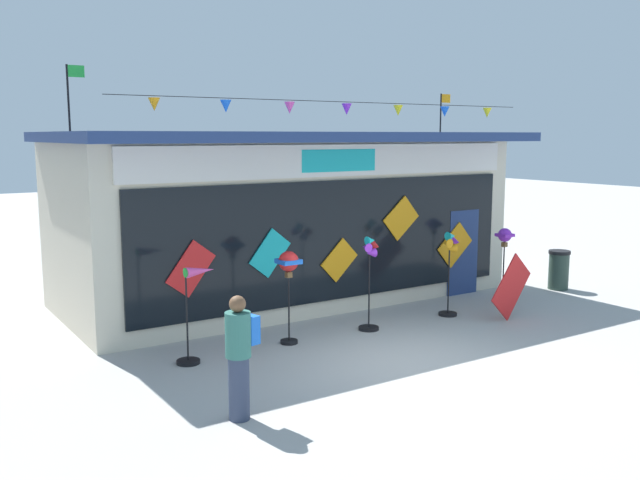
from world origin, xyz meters
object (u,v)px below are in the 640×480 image
object	(u,v)px
person_near_camera	(240,354)
wind_spinner_center_right	(450,260)
display_kite_on_ground	(511,287)
wind_spinner_left	(289,270)
wind_spinner_right	(504,250)
kite_shop_building	(287,215)
wind_spinner_center_left	(370,272)
trash_bin	(559,270)
wind_spinner_far_left	(195,303)

from	to	relation	value
person_near_camera	wind_spinner_center_right	bearing A→B (deg)	97.43
display_kite_on_ground	wind_spinner_left	bearing A→B (deg)	167.89
wind_spinner_right	display_kite_on_ground	distance (m)	1.42
kite_shop_building	display_kite_on_ground	xyz separation A→B (m)	(2.83, -4.21, -1.26)
wind_spinner_center_left	person_near_camera	size ratio (longest dim) A/B	1.10
trash_bin	display_kite_on_ground	world-z (taller)	display_kite_on_ground
wind_spinner_left	display_kite_on_ground	distance (m)	4.85
display_kite_on_ground	kite_shop_building	bearing A→B (deg)	123.87
wind_spinner_right	person_near_camera	bearing A→B (deg)	-162.07
wind_spinner_far_left	wind_spinner_center_right	distance (m)	5.60
kite_shop_building	wind_spinner_center_left	distance (m)	3.41
wind_spinner_center_left	display_kite_on_ground	distance (m)	3.12
trash_bin	wind_spinner_left	bearing A→B (deg)	-178.23
wind_spinner_center_right	wind_spinner_right	bearing A→B (deg)	4.57
person_near_camera	wind_spinner_center_left	bearing A→B (deg)	107.18
wind_spinner_center_right	trash_bin	xyz separation A→B (m)	(4.03, 0.40, -0.70)
wind_spinner_center_right	person_near_camera	xyz separation A→B (m)	(-6.04, -2.39, -0.30)
wind_spinner_left	wind_spinner_right	xyz separation A→B (m)	(5.55, -0.02, -0.14)
person_near_camera	trash_bin	xyz separation A→B (m)	(10.07, 2.79, -0.40)
wind_spinner_right	wind_spinner_far_left	bearing A→B (deg)	-179.73
kite_shop_building	wind_spinner_center_right	bearing A→B (deg)	-60.37
kite_shop_building	wind_spinner_left	bearing A→B (deg)	-120.27
kite_shop_building	display_kite_on_ground	world-z (taller)	kite_shop_building
kite_shop_building	person_near_camera	world-z (taller)	kite_shop_building
person_near_camera	display_kite_on_ground	bearing A→B (deg)	88.37
person_near_camera	display_kite_on_ground	xyz separation A→B (m)	(6.96, 1.54, -0.22)
wind_spinner_center_left	wind_spinner_left	bearing A→B (deg)	176.29
wind_spinner_far_left	person_near_camera	bearing A→B (deg)	-100.14
wind_spinner_far_left	kite_shop_building	bearing A→B (deg)	41.47
wind_spinner_left	person_near_camera	distance (m)	3.44
wind_spinner_right	trash_bin	xyz separation A→B (m)	(2.26, 0.26, -0.74)
kite_shop_building	wind_spinner_center_left	xyz separation A→B (m)	(-0.13, -3.32, -0.77)
wind_spinner_far_left	wind_spinner_right	size ratio (longest dim) A/B	0.95
wind_spinner_left	trash_bin	size ratio (longest dim) A/B	1.77
wind_spinner_center_right	person_near_camera	size ratio (longest dim) A/B	1.06
kite_shop_building	trash_bin	distance (m)	6.79
wind_spinner_center_left	trash_bin	xyz separation A→B (m)	(6.06, 0.35, -0.67)
person_near_camera	display_kite_on_ground	size ratio (longest dim) A/B	1.38
wind_spinner_center_right	trash_bin	distance (m)	4.11
kite_shop_building	wind_spinner_far_left	size ratio (longest dim) A/B	6.40
display_kite_on_ground	wind_spinner_center_right	bearing A→B (deg)	137.16
wind_spinner_far_left	person_near_camera	size ratio (longest dim) A/B	0.96
wind_spinner_left	wind_spinner_right	world-z (taller)	wind_spinner_right
wind_spinner_right	trash_bin	world-z (taller)	wind_spinner_right
wind_spinner_center_left	trash_bin	world-z (taller)	wind_spinner_center_left
wind_spinner_center_right	wind_spinner_right	world-z (taller)	wind_spinner_center_right
wind_spinner_center_left	display_kite_on_ground	xyz separation A→B (m)	(2.95, -0.89, -0.48)
wind_spinner_far_left	wind_spinner_center_right	xyz separation A→B (m)	(5.60, -0.11, 0.19)
person_near_camera	wind_spinner_right	bearing A→B (deg)	93.81
kite_shop_building	person_near_camera	xyz separation A→B (m)	(-4.13, -5.75, -1.04)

